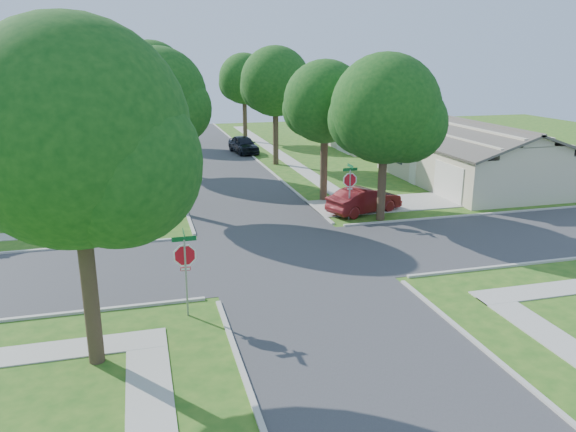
# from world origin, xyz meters

# --- Properties ---
(ground) EXTENTS (100.00, 100.00, 0.00)m
(ground) POSITION_xyz_m (0.00, 0.00, 0.00)
(ground) COLOR #245617
(ground) RESTS_ON ground
(road_ns) EXTENTS (7.00, 100.00, 0.02)m
(road_ns) POSITION_xyz_m (0.00, 0.00, 0.00)
(road_ns) COLOR #333335
(road_ns) RESTS_ON ground
(sidewalk_ne) EXTENTS (1.20, 40.00, 0.04)m
(sidewalk_ne) POSITION_xyz_m (6.10, 26.00, 0.02)
(sidewalk_ne) COLOR #9E9B91
(sidewalk_ne) RESTS_ON ground
(sidewalk_nw) EXTENTS (1.20, 40.00, 0.04)m
(sidewalk_nw) POSITION_xyz_m (-6.10, 26.00, 0.02)
(sidewalk_nw) COLOR #9E9B91
(sidewalk_nw) RESTS_ON ground
(driveway) EXTENTS (8.80, 3.60, 0.05)m
(driveway) POSITION_xyz_m (7.90, 7.10, 0.03)
(driveway) COLOR #9E9B91
(driveway) RESTS_ON ground
(stop_sign_sw) EXTENTS (1.05, 0.80, 2.98)m
(stop_sign_sw) POSITION_xyz_m (-4.70, -4.70, 2.03)
(stop_sign_sw) COLOR gray
(stop_sign_sw) RESTS_ON ground
(stop_sign_ne) EXTENTS (1.05, 0.80, 2.98)m
(stop_sign_ne) POSITION_xyz_m (4.70, 4.70, 2.03)
(stop_sign_ne) COLOR gray
(stop_sign_ne) RESTS_ON ground
(tree_e_near) EXTENTS (4.97, 4.80, 8.28)m
(tree_e_near) POSITION_xyz_m (4.75, 9.01, 5.64)
(tree_e_near) COLOR #38281C
(tree_e_near) RESTS_ON ground
(tree_e_mid) EXTENTS (5.59, 5.40, 9.21)m
(tree_e_mid) POSITION_xyz_m (4.76, 21.01, 6.25)
(tree_e_mid) COLOR #38281C
(tree_e_mid) RESTS_ON ground
(tree_e_far) EXTENTS (5.17, 5.00, 8.72)m
(tree_e_far) POSITION_xyz_m (4.75, 34.01, 5.98)
(tree_e_far) COLOR #38281C
(tree_e_far) RESTS_ON ground
(tree_w_near) EXTENTS (5.38, 5.20, 8.97)m
(tree_w_near) POSITION_xyz_m (-4.64, 9.01, 6.12)
(tree_w_near) COLOR #38281C
(tree_w_near) RESTS_ON ground
(tree_w_mid) EXTENTS (5.80, 5.60, 9.56)m
(tree_w_mid) POSITION_xyz_m (-4.64, 21.01, 6.49)
(tree_w_mid) COLOR #38281C
(tree_w_mid) RESTS_ON ground
(tree_w_far) EXTENTS (4.76, 4.60, 8.04)m
(tree_w_far) POSITION_xyz_m (-4.65, 34.01, 5.51)
(tree_w_far) COLOR #38281C
(tree_w_far) RESTS_ON ground
(tree_sw_corner) EXTENTS (6.21, 6.00, 9.55)m
(tree_sw_corner) POSITION_xyz_m (-7.44, -6.99, 6.26)
(tree_sw_corner) COLOR #38281C
(tree_sw_corner) RESTS_ON ground
(tree_ne_corner) EXTENTS (5.80, 5.60, 8.66)m
(tree_ne_corner) POSITION_xyz_m (6.36, 4.21, 5.59)
(tree_ne_corner) COLOR #38281C
(tree_ne_corner) RESTS_ON ground
(house_ne_near) EXTENTS (8.42, 13.60, 4.23)m
(house_ne_near) POSITION_xyz_m (15.99, 11.00, 1.52)
(house_ne_near) COLOR beige
(house_ne_near) RESTS_ON ground
(house_ne_far) EXTENTS (8.42, 13.60, 4.23)m
(house_ne_far) POSITION_xyz_m (15.99, 29.00, 1.52)
(house_ne_far) COLOR beige
(house_ne_far) RESTS_ON ground
(house_nw_far) EXTENTS (8.42, 13.60, 4.23)m
(house_nw_far) POSITION_xyz_m (-15.99, 32.00, 1.52)
(house_nw_far) COLOR beige
(house_nw_far) RESTS_ON ground
(car_driveway) EXTENTS (4.65, 2.90, 1.45)m
(car_driveway) POSITION_xyz_m (6.00, 5.73, 0.72)
(car_driveway) COLOR maroon
(car_driveway) RESTS_ON ground
(car_curb_east) EXTENTS (2.39, 4.72, 1.54)m
(car_curb_east) POSITION_xyz_m (3.20, 27.01, 0.77)
(car_curb_east) COLOR black
(car_curb_east) RESTS_ON ground
(car_curb_west) EXTENTS (2.12, 4.47, 1.26)m
(car_curb_west) POSITION_xyz_m (-3.20, 39.93, 0.63)
(car_curb_west) COLOR black
(car_curb_west) RESTS_ON ground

